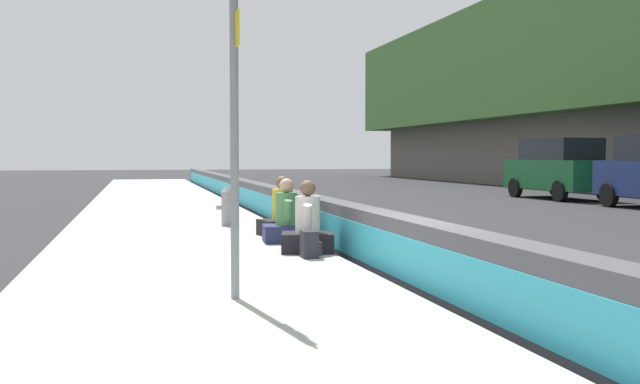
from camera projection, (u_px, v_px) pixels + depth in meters
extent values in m
plane|color=#2B2B2D|center=(409.00, 284.00, 9.67)|extent=(160.00, 160.00, 0.00)
cube|color=#A8A59E|center=(201.00, 287.00, 9.05)|extent=(80.00, 4.40, 0.14)
cube|color=#47474C|center=(410.00, 251.00, 9.65)|extent=(76.00, 0.44, 0.85)
cube|color=teal|center=(393.00, 255.00, 9.60)|extent=(74.48, 0.01, 0.54)
cylinder|color=gray|center=(234.00, 127.00, 7.86)|extent=(0.09, 0.09, 3.60)
cube|color=yellow|center=(236.00, 30.00, 7.81)|extent=(0.44, 0.02, 0.36)
cube|color=black|center=(237.00, 30.00, 7.82)|extent=(0.30, 0.01, 0.10)
cylinder|color=gray|center=(227.00, 209.00, 16.19)|extent=(0.24, 0.24, 0.72)
cone|color=gray|center=(227.00, 188.00, 16.17)|extent=(0.26, 0.26, 0.16)
cylinder|color=gray|center=(235.00, 207.00, 16.23)|extent=(0.10, 0.12, 0.10)
cylinder|color=gray|center=(219.00, 207.00, 16.15)|extent=(0.10, 0.12, 0.10)
cube|color=black|center=(308.00, 242.00, 11.78)|extent=(0.84, 0.93, 0.30)
cylinder|color=beige|center=(308.00, 214.00, 11.76)|extent=(0.39, 0.39, 0.57)
sphere|color=brown|center=(308.00, 188.00, 11.74)|extent=(0.25, 0.25, 0.25)
cylinder|color=beige|center=(308.00, 217.00, 11.97)|extent=(0.31, 0.19, 0.50)
cylinder|color=beige|center=(308.00, 219.00, 11.55)|extent=(0.31, 0.19, 0.50)
cube|color=#23284C|center=(287.00, 233.00, 13.13)|extent=(0.74, 0.85, 0.30)
cylinder|color=#4C8951|center=(286.00, 209.00, 13.11)|extent=(0.38, 0.38, 0.56)
sphere|color=tan|center=(286.00, 185.00, 13.09)|extent=(0.25, 0.25, 0.25)
cylinder|color=#4C8951|center=(285.00, 211.00, 13.32)|extent=(0.30, 0.16, 0.49)
cylinder|color=#4C8951|center=(288.00, 213.00, 12.91)|extent=(0.30, 0.16, 0.49)
cube|color=black|center=(283.00, 228.00, 14.20)|extent=(0.84, 0.94, 0.30)
cylinder|color=gold|center=(283.00, 204.00, 14.18)|extent=(0.39, 0.39, 0.57)
sphere|color=brown|center=(283.00, 183.00, 14.16)|extent=(0.25, 0.25, 0.25)
cylinder|color=gold|center=(278.00, 207.00, 14.37)|extent=(0.31, 0.19, 0.50)
cylinder|color=gold|center=(287.00, 208.00, 13.99)|extent=(0.31, 0.19, 0.50)
cube|color=#232328|center=(309.00, 244.00, 11.09)|extent=(0.32, 0.22, 0.40)
cube|color=#232328|center=(318.00, 248.00, 11.13)|extent=(0.22, 0.06, 0.20)
cylinder|color=black|center=(609.00, 195.00, 24.05)|extent=(0.76, 0.22, 0.76)
cube|color=#145128|center=(558.00, 175.00, 28.48)|extent=(4.85, 2.06, 1.10)
cube|color=black|center=(560.00, 149.00, 28.34)|extent=(3.15, 1.82, 0.80)
cylinder|color=black|center=(515.00, 188.00, 29.75)|extent=(0.77, 0.24, 0.76)
cylinder|color=black|center=(557.00, 187.00, 30.23)|extent=(0.77, 0.24, 0.76)
cylinder|color=black|center=(560.00, 191.00, 26.78)|extent=(0.77, 0.24, 0.76)
cylinder|color=black|center=(605.00, 191.00, 27.27)|extent=(0.77, 0.24, 0.76)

